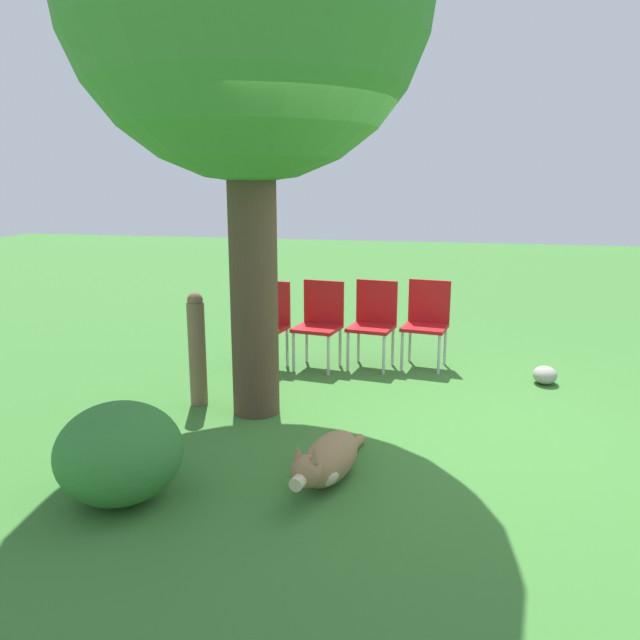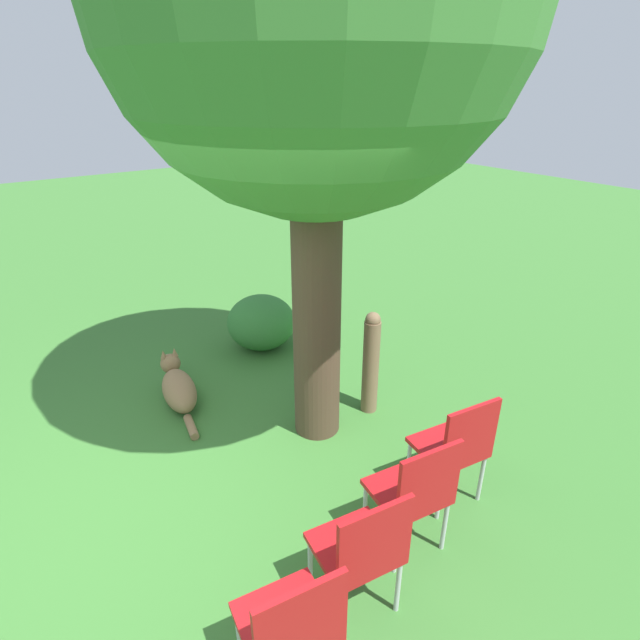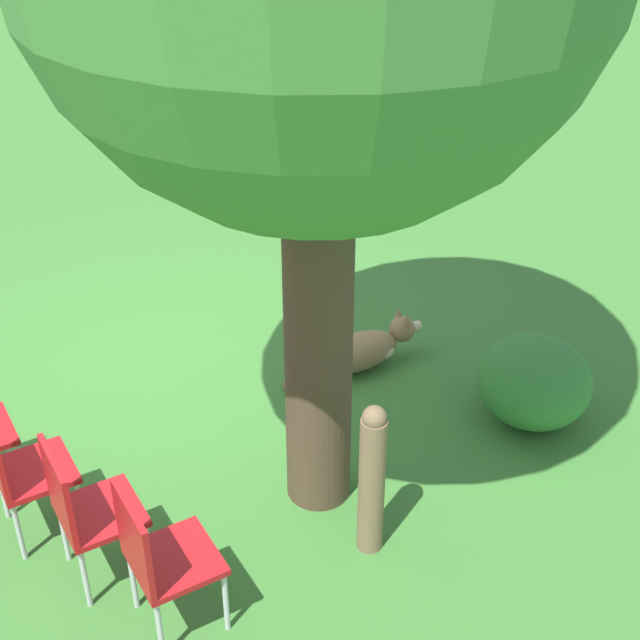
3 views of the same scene
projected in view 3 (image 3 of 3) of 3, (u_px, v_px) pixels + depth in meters
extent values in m
plane|color=#38702D|center=(185.00, 387.00, 6.50)|extent=(30.00, 30.00, 0.00)
cylinder|color=#4C3828|center=(318.00, 318.00, 4.91)|extent=(0.39, 0.39, 2.53)
ellipsoid|color=olive|center=(357.00, 352.00, 6.63)|extent=(0.72, 0.41, 0.29)
ellipsoid|color=#C6B293|center=(378.00, 347.00, 6.71)|extent=(0.28, 0.29, 0.17)
sphere|color=olive|center=(402.00, 329.00, 6.74)|extent=(0.23, 0.23, 0.20)
cylinder|color=#C6B293|center=(414.00, 327.00, 6.80)|extent=(0.10, 0.10, 0.08)
cone|color=olive|center=(399.00, 312.00, 6.72)|extent=(0.06, 0.06, 0.09)
cone|color=olive|center=(407.00, 319.00, 6.64)|extent=(0.06, 0.06, 0.09)
cylinder|color=olive|center=(303.00, 381.00, 6.49)|extent=(0.31, 0.13, 0.07)
cylinder|color=brown|center=(372.00, 486.00, 4.94)|extent=(0.15, 0.15, 0.91)
sphere|color=brown|center=(374.00, 418.00, 4.68)|extent=(0.13, 0.13, 0.13)
cylinder|color=#B7B7BC|center=(6.00, 436.00, 5.70)|extent=(0.03, 0.03, 0.41)
cylinder|color=#B7B7BC|center=(21.00, 470.00, 5.42)|extent=(0.03, 0.03, 0.41)
cube|color=#B21419|center=(35.00, 471.00, 5.08)|extent=(0.48, 0.50, 0.04)
cylinder|color=#B7B7BC|center=(62.00, 471.00, 5.42)|extent=(0.03, 0.03, 0.41)
cylinder|color=#B7B7BC|center=(82.00, 509.00, 5.14)|extent=(0.03, 0.03, 0.41)
cylinder|color=#B7B7BC|center=(2.00, 491.00, 5.26)|extent=(0.03, 0.03, 0.41)
cylinder|color=#B7B7BC|center=(19.00, 532.00, 4.98)|extent=(0.03, 0.03, 0.41)
cube|color=#B21419|center=(101.00, 513.00, 4.80)|extent=(0.48, 0.50, 0.04)
cube|color=#B21419|center=(58.00, 491.00, 4.58)|extent=(0.10, 0.44, 0.45)
cylinder|color=#B7B7BC|center=(125.00, 510.00, 5.13)|extent=(0.03, 0.03, 0.41)
cylinder|color=#B7B7BC|center=(150.00, 552.00, 4.85)|extent=(0.03, 0.03, 0.41)
cylinder|color=#B7B7BC|center=(64.00, 533.00, 4.98)|extent=(0.03, 0.03, 0.41)
cylinder|color=#B7B7BC|center=(85.00, 578.00, 4.70)|extent=(0.03, 0.03, 0.41)
cube|color=#B21419|center=(175.00, 560.00, 4.51)|extent=(0.48, 0.50, 0.04)
cube|color=#B21419|center=(133.00, 539.00, 4.30)|extent=(0.10, 0.44, 0.45)
cylinder|color=#B7B7BC|center=(196.00, 553.00, 4.85)|extent=(0.03, 0.03, 0.41)
cylinder|color=#B7B7BC|center=(226.00, 601.00, 4.57)|extent=(0.03, 0.03, 0.41)
cylinder|color=#B7B7BC|center=(133.00, 579.00, 4.69)|extent=(0.03, 0.03, 0.41)
cylinder|color=#B7B7BC|center=(160.00, 630.00, 4.41)|extent=(0.03, 0.03, 0.41)
ellipsoid|color=#337533|center=(534.00, 381.00, 6.03)|extent=(0.77, 0.77, 0.62)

